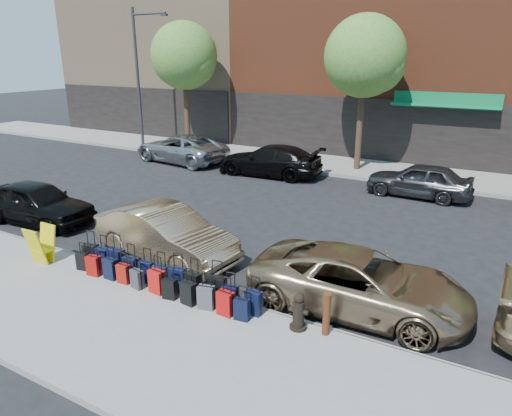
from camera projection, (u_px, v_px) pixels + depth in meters
The scene contains 40 objects.
ground at pixel (256, 230), 15.36m from camera, with size 120.00×120.00×0.00m, color black.
sidewalk_near at pixel (112, 323), 9.95m from camera, with size 60.00×4.00×0.15m, color gray.
sidewalk_far at pixel (350, 167), 23.61m from camera, with size 60.00×4.00×0.15m, color gray.
curb_near at pixel (171, 284), 11.63m from camera, with size 60.00×0.08×0.15m, color gray.
curb_far at pixel (337, 175), 21.94m from camera, with size 60.00×0.08×0.15m, color gray.
building_left at pixel (188, 21), 35.02m from camera, with size 15.00×12.12×16.00m.
tree_left at pixel (186, 58), 26.00m from camera, with size 3.80×3.80×7.27m.
tree_center at pixel (368, 59), 21.18m from camera, with size 3.80×3.80×7.27m.
streetlight at pixel (140, 71), 27.02m from camera, with size 2.59×0.18×8.00m.
suitcase_front_0 at pixel (91, 255), 12.38m from camera, with size 0.44×0.29×1.00m.
suitcase_front_1 at pixel (104, 258), 12.22m from camera, with size 0.40×0.22×0.95m.
suitcase_front_2 at pixel (117, 261), 11.97m from camera, with size 0.46×0.27×1.08m.
suitcase_front_3 at pixel (131, 268), 11.67m from camera, with size 0.40×0.23×0.96m.
suitcase_front_4 at pixel (147, 272), 11.48m from camera, with size 0.40×0.24×0.92m.
suitcase_front_5 at pixel (161, 276), 11.25m from camera, with size 0.41×0.25×0.93m.
suitcase_front_6 at pixel (178, 280), 11.04m from camera, with size 0.45×0.30×0.99m.
suitcase_front_7 at pixel (193, 284), 10.83m from camera, with size 0.43×0.27×0.97m.
suitcase_front_8 at pixel (216, 290), 10.54m from camera, with size 0.46×0.30×1.04m.
suitcase_front_9 at pixel (230, 297), 10.36m from camera, with size 0.38×0.24×0.85m.
suitcase_front_10 at pixel (254, 302), 10.08m from camera, with size 0.39×0.23×0.90m.
suitcase_back_0 at pixel (83, 261), 12.18m from camera, with size 0.35×0.24×0.77m.
suitcase_back_1 at pixel (94, 266), 11.86m from camera, with size 0.38×0.25×0.86m.
suitcase_back_2 at pixel (111, 269), 11.67m from camera, with size 0.38×0.23×0.89m.
suitcase_back_3 at pixel (124, 274), 11.47m from camera, with size 0.34×0.20×0.81m.
suitcase_back_4 at pixel (137, 279), 11.21m from camera, with size 0.36×0.25×0.79m.
suitcase_back_5 at pixel (157, 281), 10.98m from camera, with size 0.42×0.27×0.95m.
suitcase_back_6 at pixel (170, 289), 10.74m from camera, with size 0.36×0.24×0.80m.
suitcase_back_7 at pixel (189, 293), 10.49m from camera, with size 0.39×0.26×0.88m.
suitcase_back_8 at pixel (206, 297), 10.30m from camera, with size 0.41×0.29×0.90m.
suitcase_back_9 at pixel (226, 303), 10.05m from camera, with size 0.39×0.25×0.90m.
suitcase_back_10 at pixel (242, 309), 9.88m from camera, with size 0.35×0.23×0.79m.
fire_hydrant at pixel (299, 312), 9.52m from camera, with size 0.42×0.37×0.82m.
bollard at pixel (327, 314), 9.29m from camera, with size 0.17×0.17×0.94m.
display_rack at pixel (41, 245), 12.53m from camera, with size 0.58×0.64×1.04m.
car_near_0 at pixel (37, 203), 15.85m from camera, with size 1.73×4.31×1.47m, color black.
car_near_1 at pixel (165, 234), 13.08m from camera, with size 1.59×4.55×1.50m, color tan.
car_near_2 at pixel (359, 282), 10.43m from camera, with size 2.31×5.00×1.39m, color #937B5A.
car_far_0 at pixel (181, 148), 24.80m from camera, with size 2.50×5.41×1.50m, color #B1B3B8.
car_far_1 at pixel (270, 160), 22.05m from camera, with size 2.08×5.11×1.48m, color black.
car_far_2 at pixel (419, 180), 18.75m from camera, with size 1.68×4.17×1.42m, color #333335.
Camera 1 is at (6.92, -12.50, 5.67)m, focal length 32.00 mm.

